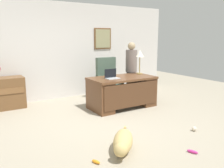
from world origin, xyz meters
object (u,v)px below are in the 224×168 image
object	(u,v)px
dog_toy_bone	(96,162)
dog_toy_plush	(192,152)
person_standing	(131,70)
desk	(123,91)
laptop	(112,76)
armchair	(109,81)
dog_lying	(123,142)
desk_lamp	(140,55)
dog_toy_ball	(194,129)

from	to	relation	value
dog_toy_bone	dog_toy_plush	distance (m)	1.49
person_standing	dog_toy_plush	xyz separation A→B (m)	(-1.20, -3.21, -0.80)
desk	dog_toy_bone	world-z (taller)	desk
desk	laptop	distance (m)	0.52
desk	armchair	bearing A→B (deg)	81.07
dog_lying	dog_toy_bone	bearing A→B (deg)	-169.27
dog_toy_bone	desk_lamp	bearing A→B (deg)	41.52
desk	armchair	xyz separation A→B (m)	(0.14, 0.89, 0.10)
desk	dog_toy_bone	bearing A→B (deg)	-132.22
armchair	desk_lamp	world-z (taller)	desk_lamp
desk	dog_toy_ball	world-z (taller)	desk
person_standing	laptop	distance (m)	1.24
person_standing	dog_toy_ball	world-z (taller)	person_standing
person_standing	dog_lying	world-z (taller)	person_standing
armchair	person_standing	xyz separation A→B (m)	(0.60, -0.25, 0.31)
person_standing	desk_lamp	bearing A→B (deg)	-96.04
armchair	laptop	xyz separation A→B (m)	(-0.46, -0.90, 0.31)
desk	laptop	bearing A→B (deg)	-179.09
desk	dog_toy_plush	size ratio (longest dim) A/B	9.60
desk_lamp	dog_toy_ball	distance (m)	2.56
dog_toy_bone	dog_toy_plush	bearing A→B (deg)	-20.35
desk	person_standing	distance (m)	1.06
person_standing	desk	bearing A→B (deg)	-138.84
person_standing	dog_toy_ball	bearing A→B (deg)	-100.06
desk_lamp	dog_toy_bone	distance (m)	3.63
dog_lying	armchair	bearing A→B (deg)	62.59
dog_toy_plush	dog_toy_bone	bearing A→B (deg)	159.65
desk_lamp	dog_toy_bone	xyz separation A→B (m)	(-2.55, -2.26, -1.25)
armchair	laptop	distance (m)	1.06
armchair	dog_toy_ball	world-z (taller)	armchair
laptop	dog_toy_ball	distance (m)	2.22
dog_lying	desk_lamp	distance (m)	3.17
armchair	desk	bearing A→B (deg)	-98.93
desk_lamp	dog_toy_plush	size ratio (longest dim) A/B	3.77
laptop	desk_lamp	world-z (taller)	desk_lamp
dog_lying	dog_toy_bone	world-z (taller)	dog_lying
armchair	dog_lying	bearing A→B (deg)	-117.41
desk_lamp	dog_toy_plush	distance (m)	3.26
desk_lamp	dog_toy_ball	world-z (taller)	desk_lamp
desk	dog_toy_ball	distance (m)	2.05
person_standing	laptop	world-z (taller)	person_standing
dog_lying	desk_lamp	size ratio (longest dim) A/B	1.21
desk_lamp	desk	bearing A→B (deg)	-163.17
desk	armchair	distance (m)	0.91
person_standing	dog_toy_plush	size ratio (longest dim) A/B	9.47
desk	desk_lamp	bearing A→B (deg)	16.83
dog_toy_bone	dog_toy_plush	xyz separation A→B (m)	(1.40, -0.52, 0.00)
person_standing	desk_lamp	size ratio (longest dim) A/B	2.51
laptop	dog_toy_bone	size ratio (longest dim) A/B	2.24
dog_toy_ball	dog_toy_plush	size ratio (longest dim) A/B	0.54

